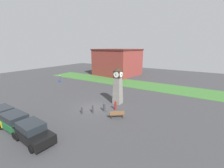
{
  "coord_description": "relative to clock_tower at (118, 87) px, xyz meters",
  "views": [
    {
      "loc": [
        11.71,
        -14.13,
        7.76
      ],
      "look_at": [
        0.69,
        3.24,
        2.65
      ],
      "focal_mm": 24.0,
      "sensor_mm": 36.0,
      "label": 1
    }
  ],
  "objects": [
    {
      "name": "warehouse_blue_far",
      "position": [
        -11.48,
        19.51,
        1.19
      ],
      "size": [
        11.88,
        11.39,
        7.19
      ],
      "color": "maroon",
      "rests_on": "ground_plane"
    },
    {
      "name": "bollard_far_row",
      "position": [
        -0.07,
        -3.18,
        -1.88
      ],
      "size": [
        0.28,
        0.28,
        1.05
      ],
      "color": "#333338",
      "rests_on": "ground_plane"
    },
    {
      "name": "car_near_tower",
      "position": [
        -4.77,
        -11.18,
        -1.62
      ],
      "size": [
        4.58,
        1.99,
        1.57
      ],
      "color": "#19602D",
      "rests_on": "ground_plane"
    },
    {
      "name": "clock_tower",
      "position": [
        0.0,
        0.0,
        0.0
      ],
      "size": [
        1.35,
        1.23,
        5.05
      ],
      "color": "slate",
      "rests_on": "ground_plane"
    },
    {
      "name": "bollard_near_tower",
      "position": [
        -1.9,
        -5.2,
        -1.97
      ],
      "size": [
        0.2,
        0.2,
        0.87
      ],
      "color": "#333338",
      "rests_on": "ground_plane"
    },
    {
      "name": "bench",
      "position": [
        2.22,
        -3.98,
        -1.89
      ],
      "size": [
        1.58,
        1.42,
        0.9
      ],
      "color": "brown",
      "rests_on": "ground_plane"
    },
    {
      "name": "grass_verge_far",
      "position": [
        -1.6,
        11.82,
        -2.39
      ],
      "size": [
        48.84,
        6.69,
        0.04
      ],
      "primitive_type": "cube",
      "color": "#386B2D",
      "rests_on": "ground_plane"
    },
    {
      "name": "car_by_building",
      "position": [
        -1.59,
        -11.35,
        -1.59
      ],
      "size": [
        4.19,
        2.14,
        1.64
      ],
      "color": "black",
      "rests_on": "ground_plane"
    },
    {
      "name": "bollard_mid_row",
      "position": [
        -0.95,
        -4.33,
        -1.89
      ],
      "size": [
        0.21,
        0.21,
        1.03
      ],
      "color": "#333338",
      "rests_on": "ground_plane"
    },
    {
      "name": "car_navy_sedan",
      "position": [
        -7.82,
        -11.07,
        -1.66
      ],
      "size": [
        4.34,
        2.14,
        1.46
      ],
      "color": "gold",
      "rests_on": "ground_plane"
    },
    {
      "name": "ground_plane",
      "position": [
        -1.73,
        -3.1,
        -2.41
      ],
      "size": [
        81.4,
        81.4,
        0.0
      ],
      "primitive_type": "plane",
      "color": "#38383A"
    },
    {
      "name": "pedestrian_crossing_lot",
      "position": [
        -17.44,
        4.22,
        -1.49
      ],
      "size": [
        0.46,
        0.44,
        1.62
      ],
      "color": "#264CA5",
      "rests_on": "ground_plane"
    },
    {
      "name": "bollard_end_row",
      "position": [
        0.86,
        -2.02,
        -1.83
      ],
      "size": [
        0.27,
        0.27,
        1.15
      ],
      "color": "maroon",
      "rests_on": "ground_plane"
    }
  ]
}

